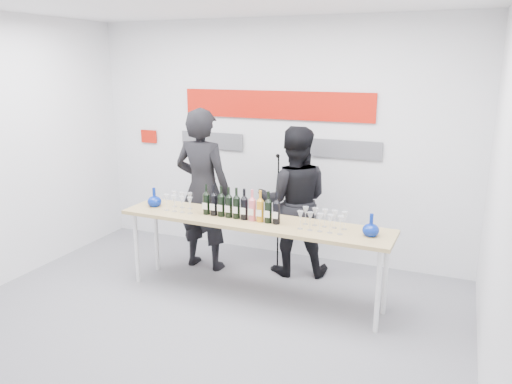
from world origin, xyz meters
TOP-DOWN VIEW (x-y plane):
  - ground at (0.00, 0.00)m, footprint 5.00×5.00m
  - back_wall at (0.00, 2.00)m, footprint 5.00×0.04m
  - signage at (-0.06, 1.97)m, footprint 3.38×0.02m
  - tasting_table at (0.26, 0.64)m, footprint 2.93×0.66m
  - wine_bottles at (0.13, 0.62)m, footprint 0.89×0.10m
  - decanter_left at (-0.97, 0.68)m, footprint 0.16×0.16m
  - decanter_right at (1.48, 0.62)m, footprint 0.16×0.16m
  - glasses_left at (-0.62, 0.65)m, footprint 0.36×0.23m
  - glasses_right at (1.01, 0.62)m, footprint 0.47×0.23m
  - presenter_left at (-0.63, 1.19)m, footprint 0.73×0.50m
  - presenter_right at (0.44, 1.45)m, footprint 1.02×0.90m
  - mic_stand at (0.25, 1.43)m, footprint 0.17×0.17m

SIDE VIEW (x-z plane):
  - ground at x=0.00m, z-range 0.00..0.00m
  - mic_stand at x=0.25m, z-range -0.28..1.16m
  - tasting_table at x=0.26m, z-range 0.37..1.25m
  - presenter_right at x=0.44m, z-range 0.00..1.77m
  - glasses_right at x=1.01m, z-range 0.88..1.06m
  - glasses_left at x=-0.62m, z-range 0.88..1.06m
  - presenter_left at x=-0.63m, z-range 0.00..1.96m
  - decanter_left at x=-0.97m, z-range 0.88..1.09m
  - decanter_right at x=1.48m, z-range 0.88..1.09m
  - wine_bottles at x=0.13m, z-range 0.88..1.21m
  - back_wall at x=0.00m, z-range 0.00..3.00m
  - signage at x=-0.06m, z-range 1.41..2.20m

